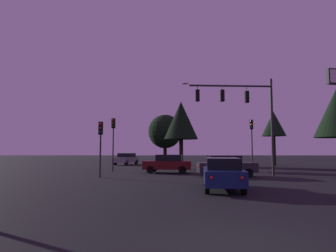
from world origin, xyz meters
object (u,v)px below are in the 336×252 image
(car_crossing_left, at_px, (226,165))
(tree_right_cluster, at_px, (165,132))
(traffic_light_corner_right, at_px, (252,135))
(car_crossing_right, at_px, (168,163))
(tree_left_far, at_px, (274,124))
(traffic_light_corner_left, at_px, (113,134))
(traffic_signal_mast_arm, at_px, (244,107))
(traffic_light_median, at_px, (101,138))
(tree_behind_sign, at_px, (181,121))
(car_far_lane, at_px, (126,159))
(car_nearside_lane, at_px, (223,173))

(car_crossing_left, relative_size, tree_right_cluster, 0.65)
(traffic_light_corner_right, distance_m, tree_right_cluster, 13.38)
(car_crossing_right, bearing_deg, tree_left_far, 42.86)
(tree_left_far, bearing_deg, car_crossing_left, -119.99)
(traffic_light_corner_left, xyz_separation_m, traffic_light_corner_right, (13.02, 1.76, 0.02))
(traffic_signal_mast_arm, height_order, tree_left_far, traffic_signal_mast_arm)
(traffic_light_corner_left, bearing_deg, traffic_light_median, -86.76)
(tree_behind_sign, distance_m, tree_right_cluster, 8.94)
(traffic_light_corner_left, relative_size, car_crossing_right, 1.16)
(traffic_light_corner_left, distance_m, tree_left_far, 21.04)
(traffic_light_median, relative_size, car_far_lane, 0.88)
(traffic_light_corner_left, xyz_separation_m, traffic_light_median, (0.35, -6.22, -0.61))
(traffic_light_median, distance_m, car_far_lane, 18.51)
(tree_left_far, bearing_deg, traffic_light_corner_left, -150.15)
(traffic_light_median, bearing_deg, traffic_signal_mast_arm, 10.14)
(traffic_signal_mast_arm, distance_m, tree_right_cluster, 17.56)
(car_nearside_lane, bearing_deg, tree_right_cluster, 97.59)
(traffic_light_corner_left, relative_size, tree_behind_sign, 0.70)
(car_far_lane, relative_size, tree_behind_sign, 0.64)
(traffic_light_corner_left, bearing_deg, tree_right_cluster, 69.62)
(tree_behind_sign, bearing_deg, car_crossing_left, -70.80)
(traffic_signal_mast_arm, distance_m, car_nearside_lane, 9.68)
(traffic_light_median, height_order, tree_behind_sign, tree_behind_sign)
(traffic_light_median, xyz_separation_m, car_far_lane, (-0.99, 18.38, -1.96))
(car_nearside_lane, height_order, tree_right_cluster, tree_right_cluster)
(traffic_light_corner_left, xyz_separation_m, tree_behind_sign, (6.27, 3.26, 1.54))
(car_nearside_lane, xyz_separation_m, car_far_lane, (-8.35, 24.57, -0.00))
(car_crossing_left, distance_m, tree_right_cluster, 18.13)
(car_nearside_lane, bearing_deg, tree_left_far, 65.38)
(traffic_signal_mast_arm, relative_size, tree_left_far, 1.08)
(car_far_lane, height_order, tree_left_far, tree_left_far)
(car_far_lane, distance_m, tree_right_cluster, 6.21)
(car_nearside_lane, bearing_deg, car_far_lane, 108.76)
(car_crossing_right, relative_size, tree_right_cluster, 0.63)
(car_crossing_right, relative_size, tree_behind_sign, 0.60)
(car_crossing_right, bearing_deg, traffic_signal_mast_arm, -23.76)
(traffic_signal_mast_arm, height_order, tree_right_cluster, traffic_signal_mast_arm)
(tree_behind_sign, bearing_deg, tree_right_cluster, 101.71)
(car_nearside_lane, height_order, car_crossing_left, same)
(traffic_light_corner_left, relative_size, traffic_light_median, 1.24)
(traffic_light_corner_right, distance_m, tree_left_far, 10.25)
(car_nearside_lane, distance_m, car_crossing_left, 7.43)
(traffic_signal_mast_arm, height_order, car_crossing_left, traffic_signal_mast_arm)
(traffic_light_corner_right, relative_size, car_nearside_lane, 1.08)
(tree_behind_sign, xyz_separation_m, tree_right_cluster, (-1.81, 8.74, -0.56))
(tree_left_far, bearing_deg, traffic_light_median, -136.94)
(traffic_signal_mast_arm, distance_m, traffic_light_corner_left, 11.77)
(traffic_light_corner_left, bearing_deg, traffic_light_corner_right, 7.70)
(traffic_light_corner_left, relative_size, car_far_lane, 1.09)
(car_crossing_left, distance_m, car_far_lane, 19.89)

